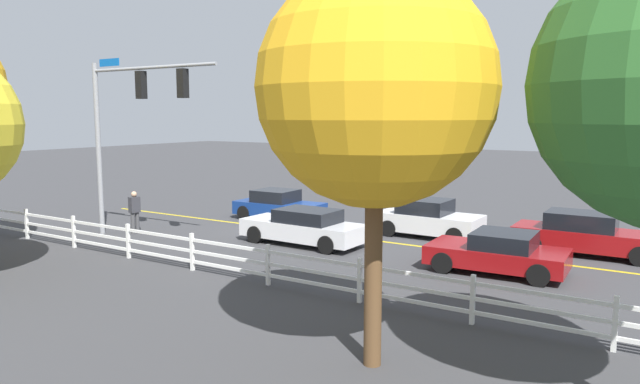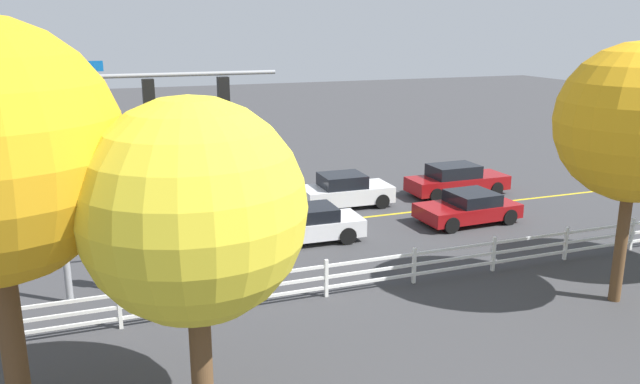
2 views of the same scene
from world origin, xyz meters
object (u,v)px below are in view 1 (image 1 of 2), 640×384
(car_4, at_px, (586,235))
(tree_0, at_px, (375,89))
(car_2, at_px, (304,227))
(car_3, at_px, (428,219))
(car_0, at_px, (498,253))
(car_1, at_px, (279,205))
(pedestrian, at_px, (135,210))

(car_4, xyz_separation_m, tree_0, (2.06, 11.75, 4.48))
(car_2, relative_size, car_3, 1.18)
(car_0, height_order, car_4, car_4)
(car_4, distance_m, tree_0, 12.75)
(car_0, xyz_separation_m, car_3, (3.77, -3.84, 0.10))
(car_3, height_order, car_4, car_3)
(car_2, bearing_deg, car_4, -155.51)
(car_0, xyz_separation_m, car_1, (10.91, -3.73, 0.04))
(car_0, relative_size, pedestrian, 2.42)
(tree_0, bearing_deg, car_4, -99.92)
(car_0, relative_size, tree_0, 0.56)
(car_4, distance_m, pedestrian, 16.79)
(car_4, relative_size, tree_0, 0.65)
(tree_0, bearing_deg, car_0, -91.33)
(car_0, height_order, tree_0, tree_0)
(car_4, xyz_separation_m, pedestrian, (15.79, 5.72, 0.24))
(pedestrian, bearing_deg, car_3, 37.10)
(car_4, height_order, tree_0, tree_0)
(car_0, distance_m, car_4, 4.31)
(car_2, relative_size, pedestrian, 2.77)
(car_1, bearing_deg, car_3, -0.34)
(car_0, distance_m, tree_0, 9.10)
(car_2, height_order, car_3, car_3)
(car_1, height_order, car_2, car_1)
(car_1, distance_m, car_4, 12.78)
(car_0, relative_size, car_2, 0.87)
(car_1, relative_size, car_3, 1.02)
(car_0, bearing_deg, pedestrian, 5.25)
(car_4, bearing_deg, pedestrian, -160.57)
(car_0, distance_m, car_1, 11.53)
(car_3, xyz_separation_m, pedestrian, (10.15, 5.68, 0.23))
(car_4, bearing_deg, car_2, -157.49)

